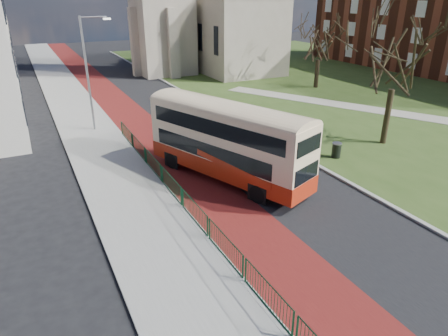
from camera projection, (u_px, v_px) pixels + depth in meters
ground at (280, 233)px, 17.21m from camera, size 160.00×160.00×0.00m
road_carriageway at (162, 114)px, 34.18m from camera, size 9.00×120.00×0.01m
bus_lane at (131, 118)px, 33.06m from camera, size 3.40×120.00×0.01m
pavement_west at (84, 124)px, 31.47m from camera, size 4.00×120.00×0.12m
kerb_west at (109, 120)px, 32.30m from camera, size 0.25×120.00×0.13m
kerb_east at (202, 102)px, 37.69m from camera, size 0.25×80.00×0.13m
grass_green at (360, 83)px, 45.93m from camera, size 40.00×80.00×0.04m
footpath at (410, 115)px, 33.63m from camera, size 18.84×32.82×0.03m
pedestrian_railing at (181, 197)px, 19.04m from camera, size 0.07×24.00×1.12m
streetlamp at (89, 69)px, 28.29m from camera, size 2.13×0.18×8.00m
bus at (227, 138)px, 21.33m from camera, size 5.71×10.10×4.15m
winter_tree_near at (400, 43)px, 24.85m from camera, size 8.44×8.44×9.56m
winter_tree_far at (320, 37)px, 41.70m from camera, size 6.45×6.45×7.56m
litter_bin at (336, 150)px, 24.87m from camera, size 0.71×0.71×0.96m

